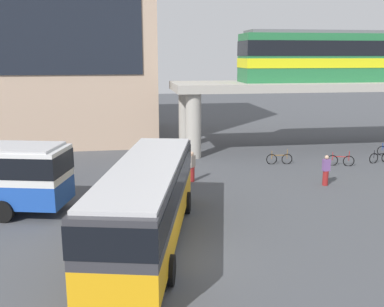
# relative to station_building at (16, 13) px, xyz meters

# --- Properties ---
(ground_plane) EXTENTS (120.00, 120.00, 0.00)m
(ground_plane) POSITION_rel_station_building_xyz_m (10.99, -16.33, -10.78)
(ground_plane) COLOR #47494F
(station_building) EXTENTS (23.00, 13.90, 21.55)m
(station_building) POSITION_rel_station_building_xyz_m (0.00, 0.00, 0.00)
(station_building) COLOR tan
(station_building) RESTS_ON ground_plane
(elevated_platform) EXTENTS (29.37, 5.76, 5.22)m
(elevated_platform) POSITION_rel_station_building_xyz_m (27.19, -8.17, -6.33)
(elevated_platform) COLOR #ADA89E
(elevated_platform) RESTS_ON ground_plane
(train) EXTENTS (18.90, 2.96, 3.84)m
(train) POSITION_rel_station_building_xyz_m (27.16, -8.17, -3.59)
(train) COLOR #26723F
(train) RESTS_ON elevated_platform
(bus_main) EXTENTS (4.94, 11.33, 3.22)m
(bus_main) POSITION_rel_station_building_xyz_m (9.67, -24.58, -8.79)
(bus_main) COLOR orange
(bus_main) RESTS_ON ground_plane
(bicycle_black) EXTENTS (1.77, 0.40, 1.04)m
(bicycle_black) POSITION_rel_station_building_xyz_m (26.17, -13.69, -10.42)
(bicycle_black) COLOR black
(bicycle_black) RESTS_ON ground_plane
(bicycle_brown) EXTENTS (1.79, 0.26, 1.04)m
(bicycle_brown) POSITION_rel_station_building_xyz_m (19.17, -13.06, -10.42)
(bicycle_brown) COLOR black
(bicycle_brown) RESTS_ON ground_plane
(bicycle_red) EXTENTS (1.72, 0.62, 1.04)m
(bicycle_red) POSITION_rel_station_building_xyz_m (23.07, -14.11, -10.42)
(bicycle_red) COLOR black
(bicycle_red) RESTS_ON ground_plane
(pedestrian_at_kerb) EXTENTS (0.41, 0.32, 1.75)m
(pedestrian_at_kerb) POSITION_rel_station_building_xyz_m (20.06, -18.20, -9.95)
(pedestrian_at_kerb) COLOR maroon
(pedestrian_at_kerb) RESTS_ON ground_plane
(pedestrian_by_bike_rack) EXTENTS (0.47, 0.46, 1.79)m
(pedestrian_by_bike_rack) POSITION_rel_station_building_xyz_m (12.67, -16.28, -9.93)
(pedestrian_by_bike_rack) COLOR maroon
(pedestrian_by_bike_rack) RESTS_ON ground_plane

